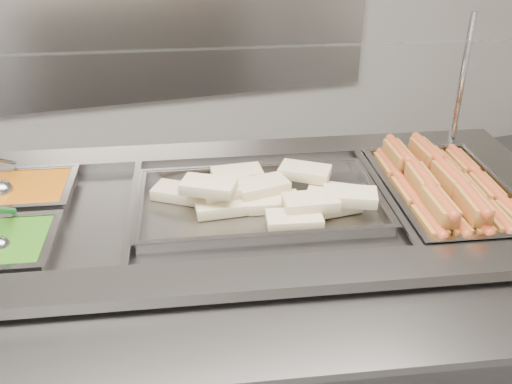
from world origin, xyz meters
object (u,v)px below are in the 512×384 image
object	(u,v)px
pan_hotdogs	(445,200)
pan_wraps	(259,207)
steam_counter	(241,320)
serving_spoon	(1,240)
ladle	(2,189)
sneeze_guard	(230,53)

from	to	relation	value
pan_hotdogs	pan_wraps	size ratio (longest dim) A/B	0.81
steam_counter	serving_spoon	world-z (taller)	serving_spoon
pan_hotdogs	serving_spoon	distance (m)	1.34
steam_counter	ladle	size ratio (longest dim) A/B	10.19
ladle	serving_spoon	xyz separation A→B (m)	(0.02, -0.31, 0.00)
steam_counter	ladle	world-z (taller)	ladle
sneeze_guard	pan_wraps	distance (m)	0.48
steam_counter	pan_hotdogs	distance (m)	0.80
steam_counter	pan_hotdogs	world-z (taller)	pan_hotdogs
pan_wraps	serving_spoon	size ratio (longest dim) A/B	4.11
pan_hotdogs	steam_counter	bearing A→B (deg)	170.43
serving_spoon	pan_hotdogs	bearing A→B (deg)	-2.68
ladle	serving_spoon	distance (m)	0.31
pan_hotdogs	pan_wraps	xyz separation A→B (m)	(-0.60, 0.10, 0.02)
serving_spoon	sneeze_guard	bearing A→B (deg)	21.36
pan_wraps	ladle	bearing A→B (deg)	160.48
pan_hotdogs	sneeze_guard	bearing A→B (deg)	151.15
steam_counter	pan_hotdogs	bearing A→B (deg)	-9.57
steam_counter	pan_wraps	distance (m)	0.46
steam_counter	serving_spoon	bearing A→B (deg)	-175.88
pan_wraps	sneeze_guard	bearing A→B (deg)	95.77
pan_hotdogs	ladle	size ratio (longest dim) A/B	3.06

